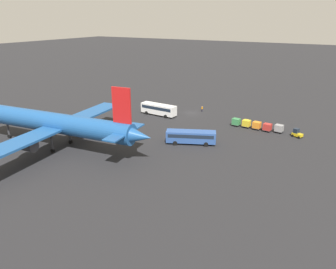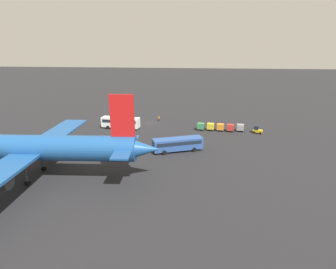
{
  "view_description": "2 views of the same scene",
  "coord_description": "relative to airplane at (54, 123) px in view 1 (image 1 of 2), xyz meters",
  "views": [
    {
      "loc": [
        -41.89,
        86.61,
        27.62
      ],
      "look_at": [
        -6.83,
        25.94,
        2.31
      ],
      "focal_mm": 35.0,
      "sensor_mm": 36.0,
      "label": 1
    },
    {
      "loc": [
        -16.99,
        78.51,
        21.49
      ],
      "look_at": [
        -9.09,
        23.44,
        3.94
      ],
      "focal_mm": 28.0,
      "sensor_mm": 36.0,
      "label": 2
    }
  ],
  "objects": [
    {
      "name": "ground_plane",
      "position": [
        -13.75,
        -40.08,
        -5.66
      ],
      "size": [
        600.0,
        600.0,
        0.0
      ],
      "primitive_type": "plane",
      "color": "#232326"
    },
    {
      "name": "baggage_tug",
      "position": [
        -45.38,
        -33.81,
        -4.71
      ],
      "size": [
        2.72,
        2.35,
        2.1
      ],
      "rotation": [
        0.0,
        0.0,
        -0.38
      ],
      "color": "gold",
      "rests_on": "ground"
    },
    {
      "name": "airplane",
      "position": [
        0.0,
        0.0,
        0.0
      ],
      "size": [
        48.08,
        41.7,
        15.06
      ],
      "rotation": [
        0.0,
        0.0,
        0.11
      ],
      "color": "#1E5193",
      "rests_on": "ground"
    },
    {
      "name": "shuttle_bus_far",
      "position": [
        -25.0,
        -16.99,
        -3.83
      ],
      "size": [
        11.48,
        7.12,
        3.02
      ],
      "rotation": [
        0.0,
        0.0,
        0.41
      ],
      "color": "#2D5199",
      "rests_on": "ground"
    },
    {
      "name": "shuttle_bus_near",
      "position": [
        -6.45,
        -33.03,
        -3.69
      ],
      "size": [
        11.3,
        3.72,
        3.28
      ],
      "rotation": [
        0.0,
        0.0,
        -0.07
      ],
      "color": "white",
      "rests_on": "ground"
    },
    {
      "name": "cargo_cart_yellow",
      "position": [
        -32.55,
        -34.67,
        -4.46
      ],
      "size": [
        2.19,
        1.92,
        2.06
      ],
      "rotation": [
        0.0,
        0.0,
        -0.13
      ],
      "color": "#38383D",
      "rests_on": "ground"
    },
    {
      "name": "worker_person",
      "position": [
        -16.06,
        -42.93,
        -4.78
      ],
      "size": [
        0.38,
        0.38,
        1.74
      ],
      "color": "#1E1E2D",
      "rests_on": "ground"
    },
    {
      "name": "cargo_cart_red",
      "position": [
        -38.11,
        -34.25,
        -4.46
      ],
      "size": [
        2.19,
        1.92,
        2.06
      ],
      "rotation": [
        0.0,
        0.0,
        -0.13
      ],
      "color": "#38383D",
      "rests_on": "ground"
    },
    {
      "name": "cargo_cart_orange",
      "position": [
        -35.33,
        -34.45,
        -4.46
      ],
      "size": [
        2.19,
        1.92,
        2.06
      ],
      "rotation": [
        0.0,
        0.0,
        -0.13
      ],
      "color": "#38383D",
      "rests_on": "ground"
    },
    {
      "name": "cargo_cart_grey",
      "position": [
        -40.88,
        -34.8,
        -4.46
      ],
      "size": [
        2.19,
        1.92,
        2.06
      ],
      "rotation": [
        0.0,
        0.0,
        -0.13
      ],
      "color": "#38383D",
      "rests_on": "ground"
    },
    {
      "name": "cargo_cart_green",
      "position": [
        -29.77,
        -34.58,
        -4.46
      ],
      "size": [
        2.19,
        1.92,
        2.06
      ],
      "rotation": [
        0.0,
        0.0,
        -0.13
      ],
      "color": "#38383D",
      "rests_on": "ground"
    }
  ]
}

